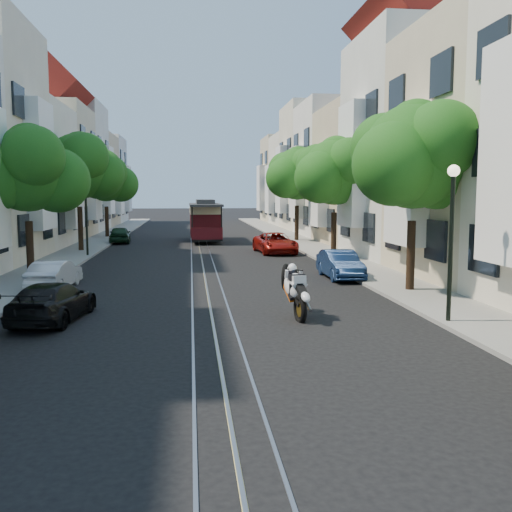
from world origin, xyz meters
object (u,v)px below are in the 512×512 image
object	(u,v)px
tree_e_b	(416,159)
lamp_west	(86,206)
cable_car	(205,219)
tree_e_c	(336,174)
parked_car_e_far	(275,243)
tree_w_b	(28,172)
tree_w_c	(79,168)
parked_car_w_mid	(55,275)
parked_car_w_near	(53,302)
parked_car_w_far	(120,235)
parked_car_e_mid	(340,264)
lamp_east	(452,219)
sportbike_rider	(294,287)
tree_w_d	(106,180)
tree_e_d	(298,175)

from	to	relation	value
tree_e_b	lamp_west	size ratio (longest dim) A/B	1.61
cable_car	tree_e_c	bearing A→B (deg)	-61.17
cable_car	parked_car_e_far	world-z (taller)	cable_car
tree_w_b	tree_w_c	bearing A→B (deg)	90.00
tree_e_b	parked_car_w_mid	world-z (taller)	tree_e_b
cable_car	parked_car_w_near	distance (m)	26.79
tree_e_c	tree_w_b	distance (m)	15.60
parked_car_w_far	tree_e_b	bearing A→B (deg)	116.09
tree_w_b	parked_car_w_far	size ratio (longest dim) A/B	1.77
tree_e_b	parked_car_e_mid	distance (m)	5.75
tree_e_b	parked_car_w_near	distance (m)	12.82
lamp_east	parked_car_w_far	distance (m)	29.55
cable_car	parked_car_e_mid	distance (m)	20.08
tree_w_c	parked_car_w_far	size ratio (longest dim) A/B	2.00
lamp_west	lamp_east	bearing A→B (deg)	-55.01
parked_car_e_far	tree_w_b	bearing A→B (deg)	-147.27
lamp_west	parked_car_e_far	world-z (taller)	lamp_west
tree_w_c	sportbike_rider	bearing A→B (deg)	-64.16
tree_w_d	cable_car	world-z (taller)	tree_w_d
tree_e_c	parked_car_w_near	world-z (taller)	tree_e_c
parked_car_w_near	parked_car_w_mid	xyz separation A→B (m)	(-1.20, 5.52, -0.01)
tree_e_b	parked_car_e_far	size ratio (longest dim) A/B	1.52
sportbike_rider	parked_car_e_mid	bearing A→B (deg)	57.73
tree_e_c	parked_car_w_far	size ratio (longest dim) A/B	1.84
tree_w_b	lamp_west	bearing A→B (deg)	84.03
cable_car	parked_car_w_far	world-z (taller)	cable_car
parked_car_w_near	parked_car_w_far	distance (m)	25.29
parked_car_e_far	parked_car_w_near	bearing A→B (deg)	-122.08
lamp_west	sportbike_rider	xyz separation A→B (m)	(8.64, -16.59, -1.98)
parked_car_e_far	parked_car_w_far	world-z (taller)	parked_car_e_far
lamp_west	parked_car_e_mid	world-z (taller)	lamp_west
lamp_east	sportbike_rider	world-z (taller)	lamp_east
cable_car	parked_car_w_far	xyz separation A→B (m)	(-6.10, -1.05, -1.06)
lamp_west	parked_car_e_far	bearing A→B (deg)	4.86
parked_car_w_mid	parked_car_w_far	xyz separation A→B (m)	(0.00, 19.74, 0.06)
parked_car_w_near	parked_car_w_mid	size ratio (longest dim) A/B	1.15
tree_e_b	tree_e_d	size ratio (longest dim) A/B	0.98
parked_car_e_far	tree_w_c	bearing A→B (deg)	164.84
tree_w_c	tree_w_d	bearing A→B (deg)	90.00
parked_car_e_far	parked_car_w_mid	distance (m)	15.39
tree_e_c	tree_e_b	bearing A→B (deg)	-90.00
lamp_east	tree_w_c	bearing A→B (deg)	122.65
tree_w_d	parked_car_e_mid	xyz separation A→B (m)	(12.74, -23.37, -4.01)
tree_e_b	parked_car_e_far	xyz separation A→B (m)	(-2.86, 13.93, -4.12)
tree_w_c	tree_w_d	distance (m)	11.01
lamp_west	tree_w_d	bearing A→B (deg)	93.44
parked_car_w_far	parked_car_w_near	bearing A→B (deg)	88.47
tree_e_c	tree_w_c	xyz separation A→B (m)	(-14.40, 5.00, 0.47)
tree_w_b	parked_car_e_far	world-z (taller)	tree_w_b
parked_car_e_mid	parked_car_w_mid	distance (m)	11.29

